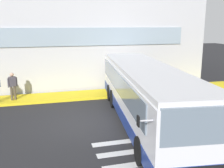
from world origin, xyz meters
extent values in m
cube|color=#232326|center=(0.00, 0.00, -0.01)|extent=(80.00, 90.00, 0.02)
cube|color=silver|center=(2.00, -4.20, 0.00)|extent=(4.40, 0.36, 0.01)
cube|color=silver|center=(2.00, -3.30, 0.00)|extent=(4.40, 0.36, 0.01)
cube|color=silver|center=(2.00, -2.40, 0.00)|extent=(4.40, 0.36, 0.01)
cube|color=#B7B7BC|center=(0.00, 12.00, 4.16)|extent=(20.29, 12.00, 8.32)
cube|color=#8C9EAD|center=(1.00, 5.96, 3.80)|extent=(14.29, 0.10, 1.20)
cube|color=yellow|center=(0.00, 4.80, 0.07)|extent=(24.29, 2.00, 0.15)
cube|color=silver|center=(2.77, -0.53, 1.42)|extent=(3.94, 11.58, 2.15)
cube|color=navy|center=(2.77, -0.53, 0.62)|extent=(3.98, 11.62, 0.55)
cube|color=silver|center=(2.77, -0.53, 2.60)|extent=(3.81, 11.37, 0.20)
cube|color=slate|center=(2.07, -6.11, 2.02)|extent=(2.35, 0.41, 1.05)
cube|color=slate|center=(4.09, -0.40, 1.92)|extent=(1.30, 10.08, 0.95)
cube|color=slate|center=(1.52, -0.07, 1.92)|extent=(1.30, 10.08, 0.95)
cube|color=black|center=(2.07, -6.11, 2.38)|extent=(2.15, 0.37, 0.28)
cylinder|color=#B7B7BF|center=(0.61, -5.73, 2.17)|extent=(0.40, 0.10, 0.05)
cube|color=black|center=(0.41, -5.71, 2.17)|extent=(0.06, 0.20, 0.28)
cylinder|color=black|center=(3.45, -4.52, 0.50)|extent=(0.42, 1.03, 1.00)
cylinder|color=black|center=(1.12, -4.23, 0.50)|extent=(0.42, 1.03, 1.00)
cylinder|color=black|center=(4.24, 1.78, 0.50)|extent=(0.42, 1.03, 1.00)
cylinder|color=black|center=(1.91, 2.07, 0.50)|extent=(0.42, 1.03, 1.00)
cylinder|color=black|center=(4.40, 3.07, 0.50)|extent=(0.42, 1.03, 1.00)
cylinder|color=black|center=(2.07, 3.36, 0.50)|extent=(0.42, 1.03, 1.00)
cylinder|color=#4C4233|center=(-3.57, 4.62, 0.57)|extent=(0.15, 0.15, 0.85)
cylinder|color=#4C4233|center=(-3.75, 4.53, 0.57)|extent=(0.15, 0.15, 0.85)
cube|color=#4C4751|center=(-3.66, 4.58, 1.29)|extent=(0.44, 0.37, 0.58)
sphere|color=tan|center=(-3.66, 4.58, 1.71)|extent=(0.23, 0.23, 0.23)
cylinder|color=#4C4751|center=(-3.44, 4.69, 1.24)|extent=(0.09, 0.09, 0.55)
cylinder|color=#4C4751|center=(-3.88, 4.47, 1.24)|extent=(0.09, 0.09, 0.55)
cylinder|color=yellow|center=(3.94, 3.60, 0.45)|extent=(0.18, 0.18, 0.90)
camera|label=1|loc=(-1.92, -11.72, 4.64)|focal=42.07mm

